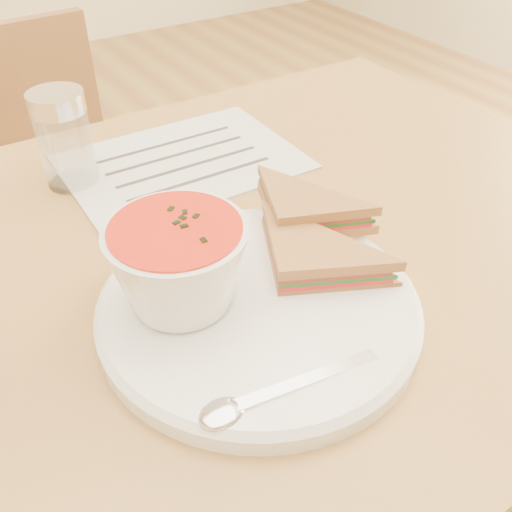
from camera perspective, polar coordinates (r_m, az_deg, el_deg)
dining_table at (r=0.88m, az=-2.85°, el=-18.78°), size 1.00×0.70×0.75m
chair_far at (r=1.18m, az=-18.49°, el=-0.43°), size 0.38×0.38×0.81m
plate at (r=0.52m, az=0.27°, el=-5.20°), size 0.30×0.30×0.02m
soup_bowl at (r=0.48m, az=-7.68°, el=-1.30°), size 0.15×0.15×0.08m
sandwich_half_a at (r=0.50m, az=2.26°, el=-3.14°), size 0.15×0.15×0.03m
sandwich_half_b at (r=0.54m, az=2.19°, el=2.38°), size 0.13×0.13×0.03m
spoon at (r=0.44m, az=3.14°, el=-13.06°), size 0.18×0.06×0.01m
paper_menu at (r=0.75m, az=-7.37°, el=9.33°), size 0.29×0.22×0.00m
condiment_shaker at (r=0.71m, az=-18.58°, el=10.99°), size 0.07×0.07×0.11m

